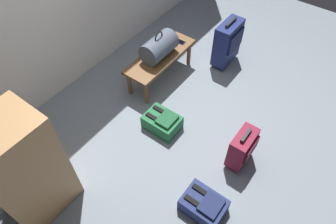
{
  "coord_description": "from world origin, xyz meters",
  "views": [
    {
      "loc": [
        -1.76,
        -1.03,
        2.65
      ],
      "look_at": [
        -0.15,
        0.16,
        0.25
      ],
      "focal_mm": 31.68,
      "sensor_mm": 36.0,
      "label": 1
    }
  ],
  "objects": [
    {
      "name": "side_cabinet",
      "position": [
        -1.52,
        0.57,
        0.55
      ],
      "size": [
        0.56,
        0.44,
        1.1
      ],
      "color": "#A87A4C",
      "rests_on": "ground"
    },
    {
      "name": "backpack_green",
      "position": [
        -0.2,
        0.2,
        0.09
      ],
      "size": [
        0.28,
        0.38,
        0.21
      ],
      "color": "#1E6038",
      "rests_on": "ground"
    },
    {
      "name": "cell_phone",
      "position": [
        0.78,
        0.67,
        0.37
      ],
      "size": [
        0.07,
        0.14,
        0.01
      ],
      "color": "#191E4C",
      "rests_on": "bench"
    },
    {
      "name": "backpack_navy",
      "position": [
        -0.73,
        -0.67,
        0.09
      ],
      "size": [
        0.28,
        0.38,
        0.21
      ],
      "color": "navy",
      "rests_on": "ground"
    },
    {
      "name": "duffel_bag_slate",
      "position": [
        0.41,
        0.7,
        0.5
      ],
      "size": [
        0.44,
        0.26,
        0.34
      ],
      "color": "#475160",
      "rests_on": "bench"
    },
    {
      "name": "bench",
      "position": [
        0.43,
        0.7,
        0.31
      ],
      "size": [
        1.0,
        0.36,
        0.36
      ],
      "color": "brown",
      "rests_on": "ground"
    },
    {
      "name": "ground_plane",
      "position": [
        0.0,
        0.0,
        0.0
      ],
      "size": [
        6.6,
        6.6,
        0.0
      ],
      "primitive_type": "plane",
      "color": "slate"
    },
    {
      "name": "suitcase_upright_navy",
      "position": [
        1.17,
        0.2,
        0.33
      ],
      "size": [
        0.42,
        0.22,
        0.63
      ],
      "color": "navy",
      "rests_on": "ground"
    },
    {
      "name": "suitcase_small_burgundy",
      "position": [
        -0.08,
        -0.68,
        0.24
      ],
      "size": [
        0.32,
        0.19,
        0.46
      ],
      "color": "maroon",
      "rests_on": "ground"
    }
  ]
}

